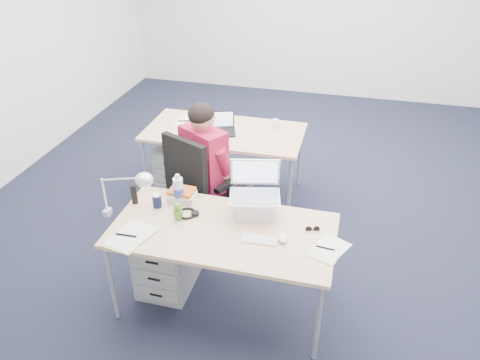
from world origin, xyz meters
The scene contains 24 objects.
floor centered at (0.00, 0.00, 0.00)m, with size 7.00×7.00×0.00m, color black.
room centered at (0.00, 0.00, 1.71)m, with size 6.02×7.02×2.80m.
desk_near centered at (-0.12, -1.35, 0.68)m, with size 1.60×0.80×0.73m.
desk_far centered at (-0.57, 0.24, 0.68)m, with size 1.60×0.80×0.73m.
office_chair centered at (-0.53, -0.60, 0.32)m, with size 0.93×0.93×1.11m.
seated_person centered at (-0.45, -0.43, 0.67)m, with size 0.68×0.79×1.33m.
drawer_pedestal_near centered at (-0.63, -1.26, 0.28)m, with size 0.40×0.50×0.55m, color #9DA1A2.
drawer_pedestal_far centered at (-1.07, 0.18, 0.28)m, with size 0.40×0.50×0.55m, color #9DA1A2.
silver_laptop centered at (0.05, -1.10, 0.93)m, with size 0.37×0.29×0.39m, color silver, non-canonical shape.
wireless_keyboard centered at (0.16, -1.41, 0.74)m, with size 0.24×0.10×0.01m, color white.
computer_mouse centered at (0.31, -1.37, 0.75)m, with size 0.06×0.10×0.04m, color white.
headphones centered at (-0.44, -1.24, 0.75)m, with size 0.19×0.15×0.03m, color black, non-canonical shape.
can_koozie centered at (-0.69, -1.20, 0.79)m, with size 0.07×0.07×0.11m, color #121939.
water_bottle centered at (-0.55, -1.11, 0.85)m, with size 0.08×0.08×0.25m, color silver.
bear_figurine centered at (-0.48, -1.31, 0.80)m, with size 0.07×0.06×0.14m, color #307A20, non-canonical shape.
book_stack centered at (-0.54, -1.06, 0.78)m, with size 0.21×0.15×0.09m, color silver.
cordless_phone centered at (-0.87, -1.20, 0.81)m, with size 0.04×0.03×0.16m, color black.
papers_left centered at (-0.73, -1.60, 0.74)m, with size 0.23×0.32×0.01m, color #FAE391.
papers_right centered at (0.63, -1.39, 0.73)m, with size 0.19×0.28×0.01m, color #FAE391.
sunglasses centered at (0.50, -1.20, 0.74)m, with size 0.10×0.05×0.02m, color black, non-canonical shape.
desk_lamp centered at (-0.87, -1.40, 0.94)m, with size 0.38×0.14×0.43m, color silver, non-canonical shape.
dark_laptop centered at (-0.59, 0.17, 0.84)m, with size 0.30×0.29×0.22m, color black, non-canonical shape.
far_cup centered at (-0.08, 0.44, 0.78)m, with size 0.06×0.06×0.09m, color white.
far_papers centered at (-1.00, 0.34, 0.73)m, with size 0.23×0.33×0.01m, color white.
Camera 1 is at (0.66, -3.91, 2.76)m, focal length 35.00 mm.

